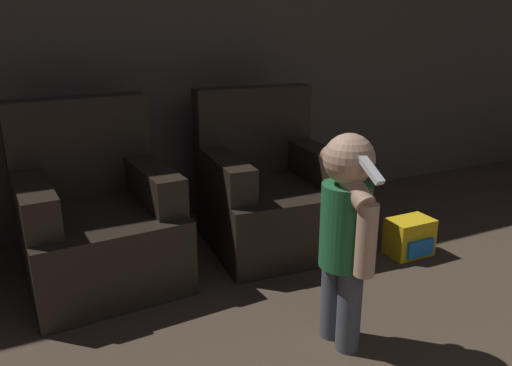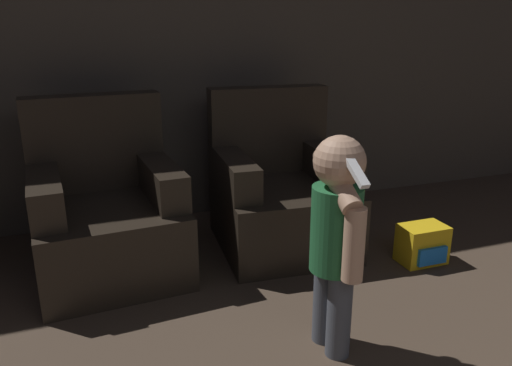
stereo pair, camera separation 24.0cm
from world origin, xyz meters
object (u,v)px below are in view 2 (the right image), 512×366
object	(u,v)px
armchair_left	(107,214)
toy_backpack	(422,244)
armchair_right	(280,194)
person_toddler	(337,230)

from	to	relation	value
armchair_left	toy_backpack	bearing A→B (deg)	-21.63
toy_backpack	armchair_left	bearing A→B (deg)	162.28
armchair_left	toy_backpack	xyz separation A→B (m)	(1.72, -0.55, -0.21)
armchair_left	toy_backpack	distance (m)	1.82
armchair_left	armchair_right	world-z (taller)	same
armchair_right	toy_backpack	bearing A→B (deg)	-34.96
armchair_left	person_toddler	bearing A→B (deg)	-56.60
armchair_right	person_toddler	bearing A→B (deg)	-96.57
armchair_right	toy_backpack	size ratio (longest dim) A/B	3.58
armchair_right	person_toddler	size ratio (longest dim) A/B	1.02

